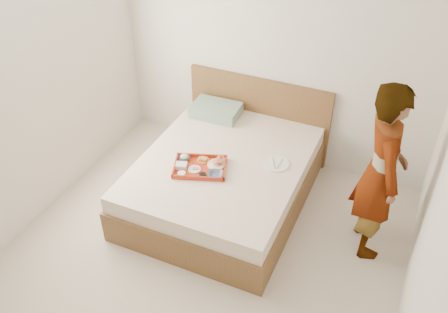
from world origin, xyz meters
The scene contains 18 objects.
ground centered at (0.00, 0.00, 0.00)m, with size 3.50×4.00×0.01m, color beige.
wall_back centered at (0.00, 2.00, 1.30)m, with size 3.50×0.01×2.60m, color silver.
wall_left centered at (-1.75, 0.00, 1.30)m, with size 0.01×4.00×2.60m, color silver.
wall_right centered at (1.75, 0.00, 1.30)m, with size 0.01×4.00×2.60m, color silver.
bed centered at (-0.14, 1.00, 0.27)m, with size 1.65×2.00×0.53m, color brown.
headboard centered at (-0.14, 1.97, 0.47)m, with size 1.65×0.06×0.95m, color brown.
pillow centered at (-0.55, 1.71, 0.59)m, with size 0.52×0.36×0.13m, color gray.
tray centered at (-0.28, 0.77, 0.55)m, with size 0.50×0.36×0.05m, color #B63517.
prawn_plate centered at (-0.16, 0.87, 0.55)m, with size 0.17×0.17×0.01m, color white.
navy_bowl_big centered at (-0.09, 0.72, 0.56)m, with size 0.14×0.14×0.03m, color #131840.
sauce_dish centered at (-0.20, 0.66, 0.56)m, with size 0.07×0.07×0.03m, color black.
meat_plate centered at (-0.32, 0.72, 0.55)m, with size 0.12×0.12×0.01m, color white.
bread_plate centered at (-0.30, 0.89, 0.55)m, with size 0.12×0.12×0.01m, color orange.
salad_bowl centered at (-0.48, 0.82, 0.56)m, with size 0.11×0.11×0.03m, color #131840.
plastic_tub centered at (-0.44, 0.70, 0.57)m, with size 0.10×0.09×0.05m, color silver.
cheese_round centered at (-0.39, 0.60, 0.56)m, with size 0.07×0.07×0.03m, color white.
dinner_plate centered at (0.37, 1.14, 0.54)m, with size 0.25×0.25×0.01m, color white.
person centered at (1.33, 0.99, 0.85)m, with size 0.62×0.41×1.70m, color silver.
Camera 1 is at (1.42, -2.49, 3.46)m, focal length 39.11 mm.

